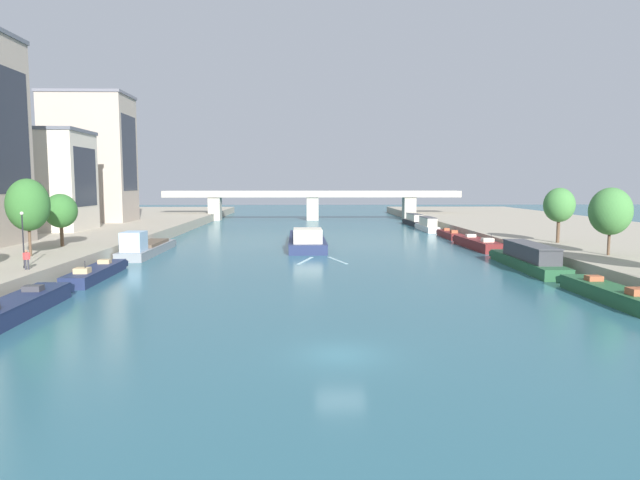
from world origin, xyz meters
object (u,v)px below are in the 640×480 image
Objects in this scene: moored_boat_left_lone at (97,272)px; moored_boat_left_second at (146,247)px; barge_midriver at (307,240)px; moored_boat_right_upstream at (427,225)px; moored_boat_right_midway at (528,258)px; tree_left_second at (61,211)px; tree_left_past_mid at (28,205)px; bridge_far at (312,201)px; moored_boat_right_near at (414,220)px; person_on_quay at (27,258)px; moored_boat_right_lone at (449,234)px; tree_right_end_of_row at (559,205)px; moored_boat_right_far at (609,293)px; tree_right_distant at (610,211)px; moored_boat_left_far at (16,307)px; lamppost_left_bank at (23,237)px.

moored_boat_left_second reaches higher than moored_boat_left_lone.
barge_midriver is 33.51m from moored_boat_right_upstream.
tree_left_second is (-50.05, 6.97, 4.55)m from moored_boat_right_midway.
tree_left_past_mid is 82.72m from bridge_far.
moored_boat_right_near is 7.79× the size of person_on_quay.
tree_right_end_of_row is (6.86, -23.47, 5.63)m from moored_boat_right_lone.
bridge_far is at bearing 69.85° from tree_left_past_mid.
tree_left_past_mid is 1.27× the size of tree_left_second.
moored_boat_right_far is at bearing -90.71° from moored_boat_right_lone.
barge_midriver is 31.02m from moored_boat_right_midway.
moored_boat_right_midway is at bearing -90.11° from moored_boat_right_near.
tree_right_distant is at bearing 8.36° from person_on_quay.
tree_left_second is at bearing 170.91° from tree_right_distant.
moored_boat_left_lone is 65.63m from moored_boat_right_upstream.
moored_boat_right_upstream is 37.89m from tree_right_end_of_row.
moored_boat_left_lone is 1.17× the size of moored_boat_right_lone.
tree_left_second is (-49.97, 22.30, 5.08)m from moored_boat_right_far.
moored_boat_right_upstream is 72.23m from person_on_quay.
moored_boat_left_lone reaches higher than moored_boat_right_lone.
tree_right_end_of_row is at bearing 15.36° from moored_boat_left_lone.
moored_boat_right_far reaches higher than moored_boat_right_lone.
moored_boat_left_far is 45.98m from moored_boat_right_midway.
moored_boat_right_lone is at bearing 41.00° from moored_boat_left_lone.
moored_boat_left_second is 2.88× the size of tree_left_second.
person_on_quay reaches higher than moored_boat_right_near.
tree_right_distant is at bearing -9.09° from tree_left_second.
moored_boat_left_second is at bearing -108.58° from bridge_far.
moored_boat_right_near is 1.94× the size of tree_right_end_of_row.
tree_right_end_of_row is at bearing 51.76° from moored_boat_right_midway.
moored_boat_left_second is 2.60× the size of tree_right_end_of_row.
barge_midriver is 32.17m from moored_boat_left_lone.
tree_right_end_of_row reaches higher than moored_boat_left_lone.
bridge_far reaches higher than lamppost_left_bank.
lamppost_left_bank is at bearing -160.97° from tree_right_end_of_row.
lamppost_left_bank is (-53.27, -6.94, -1.73)m from tree_right_distant.
tree_right_end_of_row is at bearing -73.71° from moored_boat_right_lone.
tree_right_end_of_row is 56.69m from lamppost_left_bank.
tree_right_distant reaches higher than moored_boat_right_midway.
moored_boat_right_near is at bearing -37.94° from bridge_far.
tree_left_past_mid is at bearing 114.51° from person_on_quay.
person_on_quay is at bearing -167.74° from moored_boat_right_midway.
tree_right_end_of_row reaches higher than moored_boat_left_second.
moored_boat_left_far is at bearing -67.72° from person_on_quay.
moored_boat_right_upstream is 68.78m from tree_left_past_mid.
bridge_far reaches higher than moored_boat_right_lone.
tree_right_distant is (7.08, -2.17, 4.89)m from moored_boat_right_midway.
moored_boat_right_upstream is 1.92× the size of tree_right_end_of_row.
tree_left_past_mid is at bearing 164.24° from moored_boat_right_far.
lamppost_left_bank reaches higher than moored_boat_left_second.
tree_right_end_of_row is at bearing 19.99° from person_on_quay.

